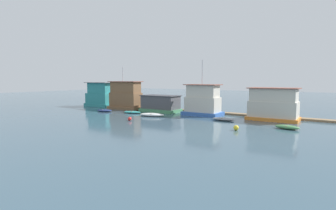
% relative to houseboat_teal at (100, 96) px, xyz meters
% --- Properties ---
extents(ground_plane, '(200.00, 200.00, 0.00)m').
position_rel_houseboat_teal_xyz_m(ground_plane, '(18.72, -0.43, -2.34)').
color(ground_plane, '#385160').
extents(dock_walkway, '(51.00, 1.46, 0.30)m').
position_rel_houseboat_teal_xyz_m(dock_walkway, '(18.72, 2.57, -2.19)').
color(dock_walkway, '#846B4C').
rests_on(dock_walkway, ground_plane).
extents(houseboat_teal, '(6.77, 3.48, 5.25)m').
position_rel_houseboat_teal_xyz_m(houseboat_teal, '(0.00, 0.00, 0.00)').
color(houseboat_teal, teal).
rests_on(houseboat_teal, ground_plane).
extents(houseboat_brown, '(7.20, 3.37, 8.28)m').
position_rel_houseboat_teal_xyz_m(houseboat_brown, '(8.29, -0.90, 0.20)').
color(houseboat_brown, brown).
rests_on(houseboat_brown, ground_plane).
extents(houseboat_green, '(7.11, 3.83, 3.01)m').
position_rel_houseboat_teal_xyz_m(houseboat_green, '(16.62, -0.73, -0.89)').
color(houseboat_green, '#4C9360').
rests_on(houseboat_green, ground_plane).
extents(houseboat_blue, '(6.16, 3.89, 9.04)m').
position_rel_houseboat_teal_xyz_m(houseboat_blue, '(24.99, -0.59, -0.05)').
color(houseboat_blue, '#3866B7').
rests_on(houseboat_blue, ground_plane).
extents(houseboat_orange, '(7.00, 4.03, 4.67)m').
position_rel_houseboat_teal_xyz_m(houseboat_orange, '(35.82, 0.16, -0.13)').
color(houseboat_orange, orange).
rests_on(houseboat_orange, ground_plane).
extents(dinghy_navy, '(3.24, 2.16, 0.43)m').
position_rel_houseboat_teal_xyz_m(dinghy_navy, '(8.05, -6.32, -2.13)').
color(dinghy_navy, navy).
rests_on(dinghy_navy, ground_plane).
extents(dinghy_teal, '(3.42, 2.11, 0.40)m').
position_rel_houseboat_teal_xyz_m(dinghy_teal, '(13.86, -5.25, -2.14)').
color(dinghy_teal, teal).
rests_on(dinghy_teal, ground_plane).
extents(dinghy_white, '(4.25, 2.57, 0.54)m').
position_rel_houseboat_teal_xyz_m(dinghy_white, '(19.00, -6.44, -2.07)').
color(dinghy_white, white).
rests_on(dinghy_white, ground_plane).
extents(dinghy_grey, '(3.24, 1.44, 0.42)m').
position_rel_houseboat_teal_xyz_m(dinghy_grey, '(30.02, -4.20, -2.13)').
color(dinghy_grey, gray).
rests_on(dinghy_grey, ground_plane).
extents(dinghy_green, '(2.93, 1.48, 0.49)m').
position_rel_houseboat_teal_xyz_m(dinghy_green, '(38.77, -6.29, -2.10)').
color(dinghy_green, '#47844C').
rests_on(dinghy_green, ground_plane).
extents(mooring_post_near_left, '(0.30, 0.30, 1.57)m').
position_rel_houseboat_teal_xyz_m(mooring_post_near_left, '(8.45, 1.59, -1.56)').
color(mooring_post_near_left, brown).
rests_on(mooring_post_near_left, ground_plane).
extents(buoy_yellow, '(0.61, 0.61, 0.61)m').
position_rel_houseboat_teal_xyz_m(buoy_yellow, '(33.98, -10.33, -2.04)').
color(buoy_yellow, yellow).
rests_on(buoy_yellow, ground_plane).
extents(buoy_red, '(0.55, 0.55, 0.55)m').
position_rel_houseboat_teal_xyz_m(buoy_red, '(19.01, -11.74, -2.07)').
color(buoy_red, red).
rests_on(buoy_red, ground_plane).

